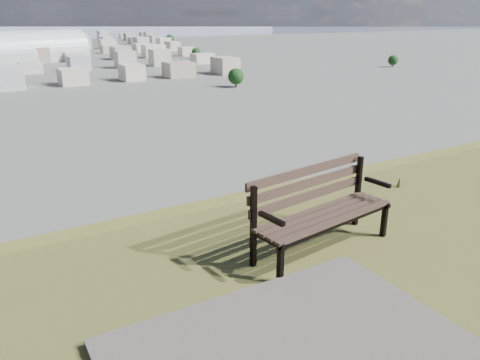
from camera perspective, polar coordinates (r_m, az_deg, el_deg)
park_bench at (r=5.72m, az=9.57°, el=-3.06°), size 1.96×0.85×0.99m
arena at (r=313.63m, az=-23.51°, el=14.09°), size 60.44×37.34×23.74m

